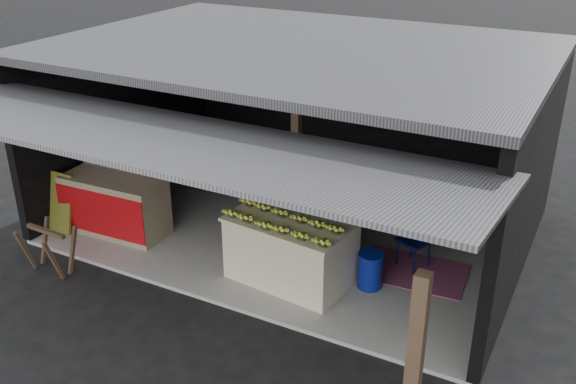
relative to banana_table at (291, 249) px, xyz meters
The scene contains 13 objects.
ground 1.31m from the banana_table, 126.01° to the right, with size 80.00×80.00×0.00m, color black.
concrete_slab 1.76m from the banana_table, 114.70° to the left, with size 7.00×5.00×0.06m, color gray.
shophouse 2.52m from the banana_table, 110.85° to the left, with size 7.40×7.29×3.02m.
banana_table is the anchor object (origin of this frame).
banana_pile 0.56m from the banana_table, 135.00° to the left, with size 1.58×0.95×0.19m, color yellow, non-canonical shape.
white_crate 0.80m from the banana_table, 95.42° to the left, with size 0.92×0.68×0.96m.
neighbor_stall 3.14m from the banana_table, behind, with size 1.68×0.82×1.70m.
green_signboard 4.05m from the banana_table, behind, with size 0.65×0.04×0.97m, color black.
sawhorse 3.50m from the banana_table, 156.60° to the right, with size 0.73×0.64×0.70m.
water_barrel 1.13m from the banana_table, 17.07° to the left, with size 0.34×0.34×0.49m, color navy.
plastic_chair 1.89m from the banana_table, 40.26° to the left, with size 0.53×0.53×0.86m.
magenta_rug 1.84m from the banana_table, 33.98° to the left, with size 1.50×1.00×0.01m, color #7D1B55.
picture_frames 4.26m from the banana_table, 102.51° to the left, with size 1.62×0.04×0.46m.
Camera 1 is at (4.29, -5.89, 5.01)m, focal length 40.00 mm.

